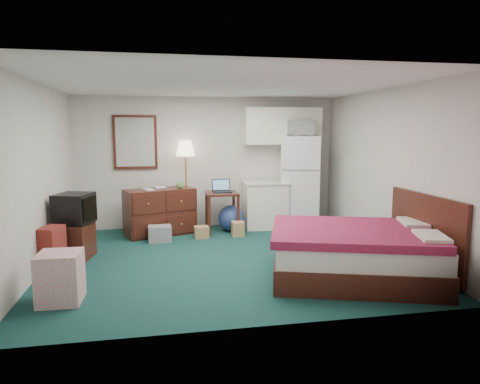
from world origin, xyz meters
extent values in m
cube|color=black|center=(0.00, 0.00, 0.00)|extent=(5.00, 4.50, 0.01)
cube|color=beige|center=(0.00, 0.00, 2.50)|extent=(5.00, 4.50, 0.01)
cube|color=beige|center=(0.00, 2.25, 1.25)|extent=(5.00, 0.01, 2.50)
cube|color=beige|center=(0.00, -2.25, 1.25)|extent=(5.00, 0.01, 2.50)
cube|color=beige|center=(-2.50, 0.00, 1.25)|extent=(0.01, 4.50, 2.50)
cube|color=beige|center=(2.50, 0.00, 1.25)|extent=(0.01, 4.50, 2.50)
sphere|color=navy|center=(0.37, 1.70, 0.24)|extent=(0.52, 0.52, 0.49)
imported|color=white|center=(1.78, 1.91, 1.94)|extent=(0.60, 0.45, 0.37)
imported|color=olive|center=(-1.19, 1.53, 0.94)|extent=(0.15, 0.09, 0.22)
imported|color=olive|center=(-1.01, 1.76, 0.95)|extent=(0.19, 0.06, 0.25)
imported|color=#5D9F4F|center=(-0.56, 1.71, 0.89)|extent=(0.15, 0.13, 0.13)
camera|label=1|loc=(-0.92, -6.02, 1.86)|focal=32.00mm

